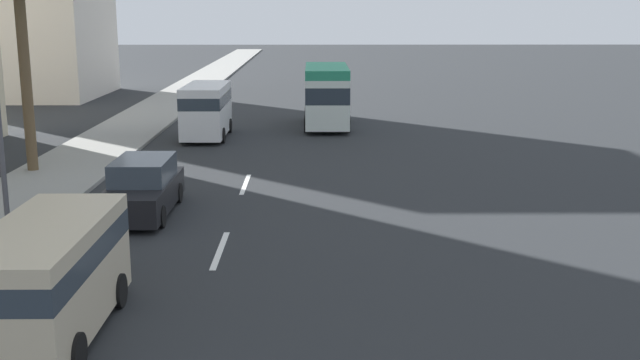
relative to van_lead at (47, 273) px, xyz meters
name	(u,v)px	position (x,y,z in m)	size (l,w,h in m)	color
ground_plane	(263,139)	(22.83, -2.60, -1.28)	(198.00, 198.00, 0.00)	#26282B
sidewalk_right	(115,138)	(22.83, 4.50, -1.20)	(162.00, 3.72, 0.15)	gray
lane_stripe_mid	(220,250)	(5.38, -2.60, -1.27)	(3.20, 0.16, 0.01)	silver
lane_stripe_far	(245,184)	(13.08, -2.60, -1.27)	(3.20, 0.16, 0.01)	silver
van_lead	(47,273)	(0.00, 0.00, 0.00)	(5.03, 2.07, 2.22)	beige
car_second	(143,188)	(9.07, 0.17, -0.48)	(4.71, 1.84, 1.69)	black
minibus_third	(327,94)	(26.87, -5.75, 0.47)	(6.58, 2.35, 3.20)	silver
van_fourth	(206,108)	(23.30, 0.13, 0.19)	(5.11, 2.05, 2.57)	white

